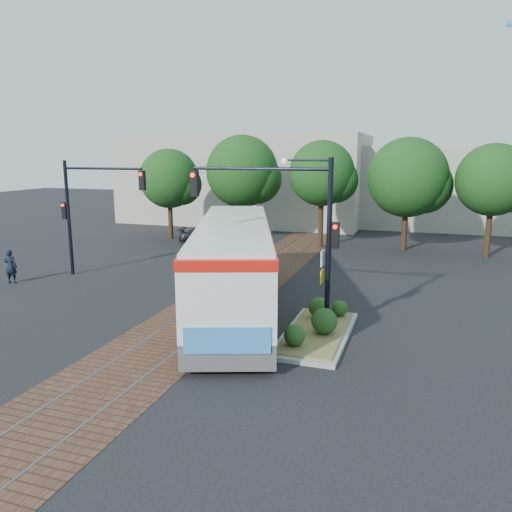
{
  "coord_description": "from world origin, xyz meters",
  "views": [
    {
      "loc": [
        8.08,
        -17.49,
        6.33
      ],
      "look_at": [
        0.76,
        4.31,
        1.6
      ],
      "focal_mm": 35.0,
      "sensor_mm": 36.0,
      "label": 1
    }
  ],
  "objects_px": {
    "signal_pole_left": "(86,203)",
    "signal_pole_main": "(294,218)",
    "traffic_island": "(318,327)",
    "parked_car": "(206,236)",
    "officer": "(11,266)",
    "city_bus": "(234,261)"
  },
  "relations": [
    {
      "from": "traffic_island",
      "to": "parked_car",
      "type": "xyz_separation_m",
      "value": [
        -11.36,
        15.7,
        0.23
      ]
    },
    {
      "from": "city_bus",
      "to": "signal_pole_main",
      "type": "distance_m",
      "value": 4.21
    },
    {
      "from": "traffic_island",
      "to": "officer",
      "type": "distance_m",
      "value": 16.15
    },
    {
      "from": "officer",
      "to": "traffic_island",
      "type": "bearing_deg",
      "value": 157.42
    },
    {
      "from": "city_bus",
      "to": "parked_car",
      "type": "xyz_separation_m",
      "value": [
        -7.38,
        13.6,
        -1.45
      ]
    },
    {
      "from": "officer",
      "to": "parked_car",
      "type": "height_order",
      "value": "officer"
    },
    {
      "from": "traffic_island",
      "to": "signal_pole_left",
      "type": "xyz_separation_m",
      "value": [
        -13.19,
        4.89,
        3.54
      ]
    },
    {
      "from": "city_bus",
      "to": "signal_pole_main",
      "type": "relative_size",
      "value": 2.27
    },
    {
      "from": "officer",
      "to": "city_bus",
      "type": "bearing_deg",
      "value": 164.57
    },
    {
      "from": "traffic_island",
      "to": "officer",
      "type": "bearing_deg",
      "value": 171.52
    },
    {
      "from": "signal_pole_main",
      "to": "parked_car",
      "type": "distance_m",
      "value": 19.1
    },
    {
      "from": "traffic_island",
      "to": "signal_pole_left",
      "type": "bearing_deg",
      "value": 159.64
    },
    {
      "from": "traffic_island",
      "to": "signal_pole_main",
      "type": "bearing_deg",
      "value": 174.64
    },
    {
      "from": "city_bus",
      "to": "signal_pole_left",
      "type": "relative_size",
      "value": 2.27
    },
    {
      "from": "signal_pole_main",
      "to": "officer",
      "type": "xyz_separation_m",
      "value": [
        -15.01,
        2.29,
        -3.31
      ]
    },
    {
      "from": "signal_pole_main",
      "to": "officer",
      "type": "distance_m",
      "value": 15.54
    },
    {
      "from": "signal_pole_left",
      "to": "parked_car",
      "type": "distance_m",
      "value": 11.45
    },
    {
      "from": "city_bus",
      "to": "parked_car",
      "type": "relative_size",
      "value": 3.54
    },
    {
      "from": "signal_pole_left",
      "to": "signal_pole_main",
      "type": "bearing_deg",
      "value": -21.45
    },
    {
      "from": "signal_pole_left",
      "to": "traffic_island",
      "type": "bearing_deg",
      "value": -20.36
    },
    {
      "from": "signal_pole_main",
      "to": "parked_car",
      "type": "xyz_separation_m",
      "value": [
        -10.4,
        15.61,
        -3.6
      ]
    },
    {
      "from": "city_bus",
      "to": "signal_pole_left",
      "type": "xyz_separation_m",
      "value": [
        -9.22,
        2.79,
        1.86
      ]
    }
  ]
}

